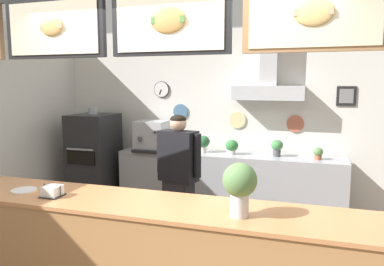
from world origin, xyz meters
name	(u,v)px	position (x,y,z in m)	size (l,w,h in m)	color
back_wall_assembly	(235,114)	(0.02, 2.44, 1.47)	(5.63, 2.90, 2.73)	gray
back_prep_counter	(228,185)	(-0.03, 2.24, 0.45)	(3.21, 0.54, 0.91)	#A3A5AD
pizza_oven	(95,161)	(-2.08, 2.03, 0.73)	(0.61, 0.74, 1.55)	#232326
shop_worker	(178,178)	(-0.36, 1.04, 0.84)	(0.58, 0.32, 1.56)	#232328
espresso_machine	(152,136)	(-1.19, 2.22, 1.13)	(0.46, 0.50, 0.44)	#B7BABF
potted_rosemary	(203,142)	(-0.40, 2.27, 1.06)	(0.19, 0.19, 0.25)	beige
potted_thyme	(277,147)	(0.65, 2.28, 1.04)	(0.16, 0.16, 0.23)	#4C4C51
potted_oregano	(318,153)	(1.19, 2.22, 1.00)	(0.13, 0.13, 0.16)	#9E563D
potted_sage	(232,146)	(0.03, 2.24, 1.03)	(0.18, 0.18, 0.21)	beige
basil_vase	(240,186)	(0.61, -0.44, 1.23)	(0.23, 0.23, 0.37)	silver
napkin_holder	(52,192)	(-0.90, -0.44, 1.05)	(0.16, 0.15, 0.10)	#262628
condiment_plate	(24,190)	(-1.23, -0.39, 1.02)	(0.21, 0.21, 0.01)	white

